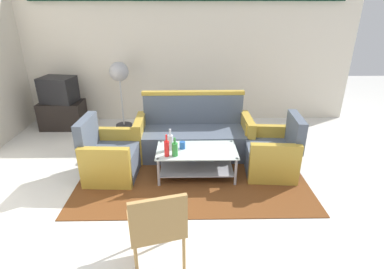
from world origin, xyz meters
The scene contains 15 objects.
ground_plane centered at (0.00, 0.00, 0.00)m, with size 14.00×14.00×0.00m, color silver.
wall_back centered at (0.00, 3.05, 1.48)m, with size 6.52×0.19×2.80m.
rug centered at (0.04, 0.75, 0.01)m, with size 3.12×2.06×0.01m, color brown.
couch centered at (0.08, 1.38, 0.32)m, with size 1.81×0.76×0.96m.
armchair_left centered at (-1.10, 0.71, 0.29)m, with size 0.73×0.79×0.85m.
armchair_right centered at (1.19, 0.77, 0.29)m, with size 0.75×0.81×0.85m.
coffee_table centered at (0.10, 0.68, 0.27)m, with size 1.10×0.60×0.40m.
bottle_clear centered at (-0.25, 0.69, 0.53)m, with size 0.07×0.07×0.30m.
bottle_red centered at (-0.29, 0.50, 0.52)m, with size 0.07×0.07×0.30m.
bottle_green centered at (-0.19, 0.51, 0.51)m, with size 0.08×0.08×0.26m.
cup centered at (-0.09, 0.72, 0.46)m, with size 0.08×0.08×0.10m, color #2659A5.
tv_stand centered at (-2.44, 2.55, 0.26)m, with size 0.80×0.50×0.52m, color black.
television centered at (-2.44, 2.55, 0.76)m, with size 0.67×0.54×0.48m.
pedestal_fan centered at (-1.28, 2.60, 1.01)m, with size 0.36×0.36×1.27m.
wicker_chair centered at (-0.29, -0.92, 0.49)m, with size 0.59×0.59×0.84m.
Camera 1 is at (-0.03, -3.00, 2.25)m, focal length 28.07 mm.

